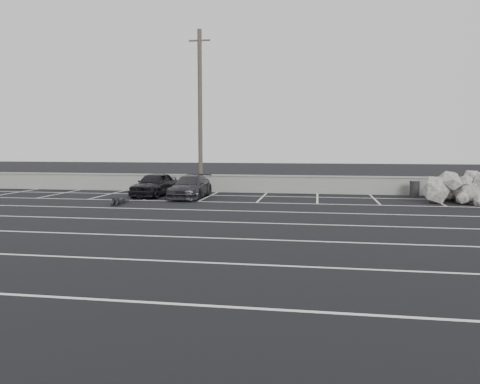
% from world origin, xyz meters
% --- Properties ---
extents(ground, '(120.00, 120.00, 0.00)m').
position_xyz_m(ground, '(0.00, 0.00, 0.00)').
color(ground, black).
rests_on(ground, ground).
extents(seawall, '(50.00, 0.45, 1.06)m').
position_xyz_m(seawall, '(0.00, 14.00, 0.55)').
color(seawall, gray).
rests_on(seawall, ground).
extents(stall_lines, '(36.00, 20.05, 0.01)m').
position_xyz_m(stall_lines, '(-0.08, 4.41, 0.00)').
color(stall_lines, silver).
rests_on(stall_lines, ground).
extents(car_left, '(1.91, 4.03, 1.33)m').
position_xyz_m(car_left, '(-5.05, 11.11, 0.67)').
color(car_left, black).
rests_on(car_left, ground).
extents(car_right, '(1.74, 4.22, 1.22)m').
position_xyz_m(car_right, '(-2.81, 10.58, 0.61)').
color(car_right, '#26252B').
rests_on(car_right, ground).
extents(utility_pole, '(1.27, 0.25, 9.55)m').
position_xyz_m(utility_pole, '(-2.91, 13.20, 4.83)').
color(utility_pole, '#4C4238').
rests_on(utility_pole, ground).
extents(trash_bin, '(0.75, 0.75, 0.88)m').
position_xyz_m(trash_bin, '(9.31, 13.08, 0.45)').
color(trash_bin, '#242527').
rests_on(trash_bin, ground).
extents(riprap_pile, '(5.19, 3.34, 1.32)m').
position_xyz_m(riprap_pile, '(11.58, 10.82, 0.49)').
color(riprap_pile, '#ACA8A1').
rests_on(riprap_pile, ground).
extents(person, '(1.55, 2.38, 0.42)m').
position_xyz_m(person, '(-5.60, 7.59, 0.21)').
color(person, black).
rests_on(person, ground).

